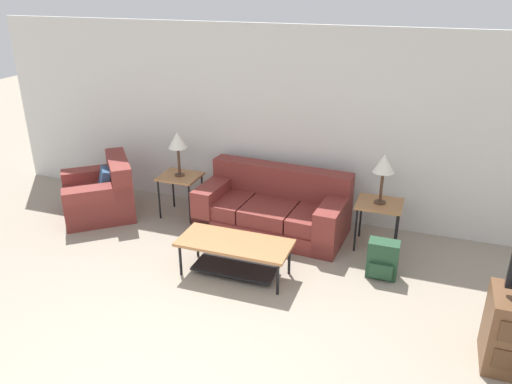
{
  "coord_description": "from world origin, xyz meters",
  "views": [
    {
      "loc": [
        1.75,
        -2.38,
        3.12
      ],
      "look_at": [
        -0.06,
        2.71,
        0.8
      ],
      "focal_mm": 35.0,
      "sensor_mm": 36.0,
      "label": 1
    }
  ],
  "objects_px": {
    "table_lamp_left": "(178,141)",
    "backpack": "(383,260)",
    "side_table_left": "(180,180)",
    "couch": "(273,210)",
    "armchair": "(101,195)",
    "side_table_right": "(379,208)",
    "table_lamp_right": "(384,165)",
    "coffee_table": "(235,250)"
  },
  "relations": [
    {
      "from": "couch",
      "to": "table_lamp_right",
      "type": "bearing_deg",
      "value": 0.05
    },
    {
      "from": "side_table_right",
      "to": "coffee_table",
      "type": "bearing_deg",
      "value": -140.21
    },
    {
      "from": "side_table_left",
      "to": "table_lamp_right",
      "type": "height_order",
      "value": "table_lamp_right"
    },
    {
      "from": "side_table_left",
      "to": "coffee_table",
      "type": "bearing_deg",
      "value": -42.61
    },
    {
      "from": "coffee_table",
      "to": "side_table_right",
      "type": "xyz_separation_m",
      "value": [
        1.43,
        1.19,
        0.23
      ]
    },
    {
      "from": "couch",
      "to": "armchair",
      "type": "height_order",
      "value": "couch"
    },
    {
      "from": "armchair",
      "to": "couch",
      "type": "bearing_deg",
      "value": 7.62
    },
    {
      "from": "armchair",
      "to": "table_lamp_right",
      "type": "height_order",
      "value": "table_lamp_right"
    },
    {
      "from": "side_table_left",
      "to": "table_lamp_left",
      "type": "xyz_separation_m",
      "value": [
        -0.0,
        0.0,
        0.56
      ]
    },
    {
      "from": "coffee_table",
      "to": "side_table_left",
      "type": "relative_size",
      "value": 2.1
    },
    {
      "from": "couch",
      "to": "side_table_left",
      "type": "distance_m",
      "value": 1.39
    },
    {
      "from": "armchair",
      "to": "backpack",
      "type": "bearing_deg",
      "value": -4.89
    },
    {
      "from": "side_table_right",
      "to": "table_lamp_left",
      "type": "xyz_separation_m",
      "value": [
        -2.72,
        0.0,
        0.56
      ]
    },
    {
      "from": "side_table_right",
      "to": "table_lamp_left",
      "type": "height_order",
      "value": "table_lamp_left"
    },
    {
      "from": "table_lamp_right",
      "to": "side_table_right",
      "type": "bearing_deg",
      "value": -110.56
    },
    {
      "from": "side_table_right",
      "to": "table_lamp_left",
      "type": "distance_m",
      "value": 2.78
    },
    {
      "from": "side_table_right",
      "to": "table_lamp_right",
      "type": "xyz_separation_m",
      "value": [
        0.0,
        0.0,
        0.56
      ]
    },
    {
      "from": "coffee_table",
      "to": "side_table_left",
      "type": "bearing_deg",
      "value": 137.39
    },
    {
      "from": "coffee_table",
      "to": "table_lamp_right",
      "type": "bearing_deg",
      "value": 39.79
    },
    {
      "from": "couch",
      "to": "side_table_right",
      "type": "relative_size",
      "value": 3.29
    },
    {
      "from": "couch",
      "to": "backpack",
      "type": "xyz_separation_m",
      "value": [
        1.51,
        -0.67,
        -0.08
      ]
    },
    {
      "from": "side_table_left",
      "to": "side_table_right",
      "type": "height_order",
      "value": "same"
    },
    {
      "from": "side_table_left",
      "to": "side_table_right",
      "type": "distance_m",
      "value": 2.72
    },
    {
      "from": "couch",
      "to": "backpack",
      "type": "relative_size",
      "value": 4.53
    },
    {
      "from": "coffee_table",
      "to": "side_table_left",
      "type": "xyz_separation_m",
      "value": [
        -1.29,
        1.19,
        0.23
      ]
    },
    {
      "from": "table_lamp_left",
      "to": "table_lamp_right",
      "type": "distance_m",
      "value": 2.72
    },
    {
      "from": "table_lamp_left",
      "to": "backpack",
      "type": "distance_m",
      "value": 3.08
    },
    {
      "from": "armchair",
      "to": "table_lamp_right",
      "type": "relative_size",
      "value": 2.2
    },
    {
      "from": "backpack",
      "to": "side_table_left",
      "type": "bearing_deg",
      "value": 166.85
    },
    {
      "from": "coffee_table",
      "to": "backpack",
      "type": "distance_m",
      "value": 1.67
    },
    {
      "from": "coffee_table",
      "to": "table_lamp_left",
      "type": "height_order",
      "value": "table_lamp_left"
    },
    {
      "from": "side_table_left",
      "to": "table_lamp_right",
      "type": "relative_size",
      "value": 0.97
    },
    {
      "from": "side_table_left",
      "to": "table_lamp_left",
      "type": "distance_m",
      "value": 0.56
    },
    {
      "from": "couch",
      "to": "table_lamp_right",
      "type": "relative_size",
      "value": 3.19
    },
    {
      "from": "table_lamp_right",
      "to": "backpack",
      "type": "distance_m",
      "value": 1.12
    },
    {
      "from": "couch",
      "to": "armchair",
      "type": "distance_m",
      "value": 2.49
    },
    {
      "from": "side_table_left",
      "to": "table_lamp_right",
      "type": "bearing_deg",
      "value": 0.0
    },
    {
      "from": "armchair",
      "to": "side_table_left",
      "type": "relative_size",
      "value": 2.26
    },
    {
      "from": "side_table_left",
      "to": "side_table_right",
      "type": "xyz_separation_m",
      "value": [
        2.72,
        0.0,
        0.0
      ]
    },
    {
      "from": "armchair",
      "to": "table_lamp_right",
      "type": "distance_m",
      "value": 3.92
    },
    {
      "from": "armchair",
      "to": "side_table_right",
      "type": "height_order",
      "value": "armchair"
    },
    {
      "from": "table_lamp_left",
      "to": "table_lamp_right",
      "type": "height_order",
      "value": "same"
    }
  ]
}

